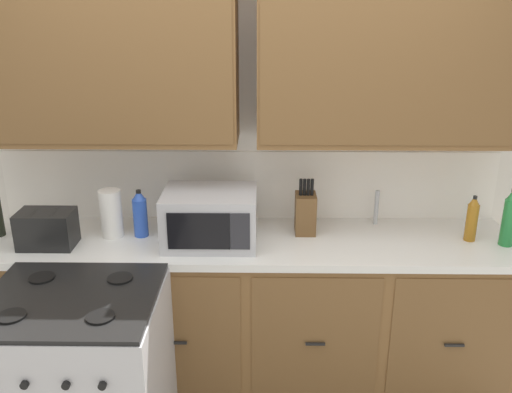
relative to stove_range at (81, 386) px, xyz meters
name	(u,v)px	position (x,y,z in m)	size (l,w,h in m)	color
wall_unit	(248,94)	(0.75, 0.83, 1.20)	(4.02, 0.40, 2.54)	white
counter_run	(248,312)	(0.75, 0.63, 0.01)	(2.85, 0.64, 0.93)	black
stove_range	(81,386)	(0.00, 0.00, 0.00)	(0.76, 0.68, 0.95)	#B7B7BC
microwave	(210,217)	(0.56, 0.58, 0.60)	(0.48, 0.37, 0.28)	#B7B7BC
toaster	(47,229)	(-0.28, 0.52, 0.56)	(0.28, 0.18, 0.19)	black
knife_block	(305,213)	(1.06, 0.72, 0.58)	(0.11, 0.14, 0.31)	brown
sink_faucet	(376,207)	(1.47, 0.84, 0.56)	(0.02, 0.02, 0.20)	#B2B5BA
paper_towel_roll	(111,213)	(0.02, 0.65, 0.59)	(0.12, 0.12, 0.26)	white
bottle_blue	(140,214)	(0.17, 0.66, 0.59)	(0.08, 0.08, 0.26)	blue
bottle_green	(510,218)	(2.10, 0.57, 0.62)	(0.07, 0.07, 0.31)	#237A38
bottle_amber	(472,219)	(1.93, 0.63, 0.59)	(0.06, 0.06, 0.25)	#9E6619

